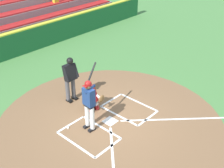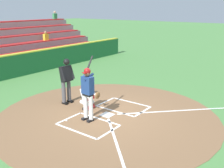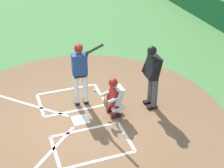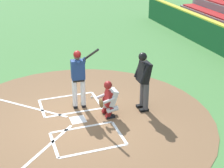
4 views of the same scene
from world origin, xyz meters
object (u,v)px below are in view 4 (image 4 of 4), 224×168
at_px(batter, 79,75).
at_px(catcher, 109,98).
at_px(baseball, 92,97).
at_px(plate_umpire, 144,77).

distance_m(batter, catcher, 1.17).
xyz_separation_m(batter, baseball, (0.53, -0.54, -1.06)).
relative_size(batter, plate_umpire, 1.14).
height_order(batter, baseball, batter).
bearing_deg(baseball, batter, 134.35).
xyz_separation_m(plate_umpire, baseball, (1.28, 1.27, -1.04)).
distance_m(plate_umpire, baseball, 2.08).
bearing_deg(baseball, plate_umpire, -135.32).
bearing_deg(batter, plate_umpire, -112.58).
xyz_separation_m(catcher, baseball, (1.32, 0.15, -0.55)).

